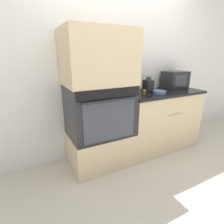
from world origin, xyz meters
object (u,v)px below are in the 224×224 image
condiment_jar_mid (144,92)px  wall_oven (99,110)px  bowl (159,92)px  condiment_jar_far (154,87)px  microwave (175,80)px  condiment_jar_near (129,90)px  knife_block (148,86)px

condiment_jar_mid → wall_oven: bearing=173.7°
bowl → condiment_jar_mid: condiment_jar_mid is taller
bowl → condiment_jar_far: bearing=61.5°
microwave → condiment_jar_far: (-0.38, 0.05, -0.10)m
wall_oven → condiment_jar_mid: wall_oven is taller
wall_oven → condiment_jar_near: bearing=14.0°
knife_block → condiment_jar_near: (-0.26, 0.10, -0.05)m
knife_block → condiment_jar_near: size_ratio=3.15×
bowl → microwave: bearing=24.6°
microwave → wall_oven: bearing=-175.2°
wall_oven → microwave: microwave is taller
condiment_jar_far → condiment_jar_mid: bearing=-148.0°
condiment_jar_near → microwave: bearing=-0.8°
wall_oven → condiment_jar_far: (1.00, 0.16, 0.19)m
wall_oven → condiment_jar_mid: size_ratio=12.48×
wall_oven → microwave: bearing=4.8°
microwave → condiment_jar_far: size_ratio=5.05×
bowl → condiment_jar_near: bearing=141.9°
wall_oven → knife_block: knife_block is taller
condiment_jar_near → condiment_jar_far: (0.49, 0.03, 0.00)m
knife_block → condiment_jar_mid: knife_block is taller
microwave → condiment_jar_far: bearing=173.0°
microwave → knife_block: microwave is taller
condiment_jar_near → condiment_jar_far: condiment_jar_far is taller
knife_block → condiment_jar_far: bearing=29.7°
bowl → condiment_jar_far: condiment_jar_far is taller
microwave → bowl: size_ratio=2.10×
wall_oven → condiment_jar_mid: bearing=-6.3°
microwave → bowl: bearing=-155.4°
microwave → condiment_jar_near: 0.87m
condiment_jar_near → condiment_jar_mid: (0.11, -0.20, -0.00)m
wall_oven → knife_block: bearing=2.5°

